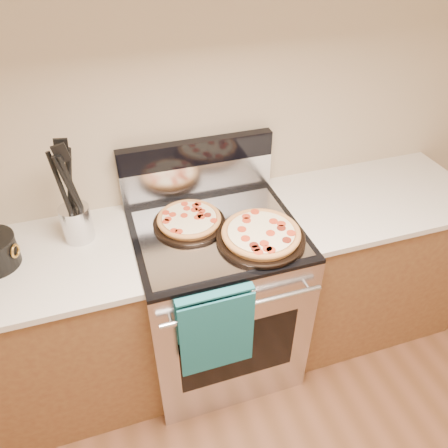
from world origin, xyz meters
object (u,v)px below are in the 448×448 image
object	(u,v)px
pepperoni_pizza_front	(261,235)
utensil_crock	(77,223)
range_body	(217,300)
pepperoni_pizza_back	(189,220)

from	to	relation	value
pepperoni_pizza_front	utensil_crock	world-z (taller)	utensil_crock
range_body	utensil_crock	world-z (taller)	utensil_crock
range_body	pepperoni_pizza_front	bearing A→B (deg)	-39.53
pepperoni_pizza_front	utensil_crock	bearing A→B (deg)	159.63
pepperoni_pizza_front	utensil_crock	xyz separation A→B (m)	(-0.76, 0.28, 0.04)
range_body	pepperoni_pizza_back	world-z (taller)	pepperoni_pizza_back
pepperoni_pizza_back	utensil_crock	size ratio (longest dim) A/B	2.01
range_body	pepperoni_pizza_back	distance (m)	0.51
range_body	pepperoni_pizza_back	xyz separation A→B (m)	(-0.11, 0.07, 0.50)
utensil_crock	pepperoni_pizza_back	bearing A→B (deg)	-8.87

